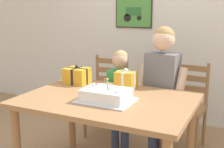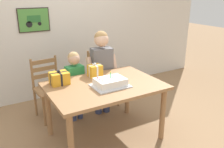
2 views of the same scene
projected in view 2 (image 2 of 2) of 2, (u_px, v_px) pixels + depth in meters
name	position (u px, v px, depth m)	size (l,w,h in m)	color
ground_plane	(105.00, 136.00, 3.27)	(20.00, 20.00, 0.00)	#997551
back_wall	(58.00, 25.00, 4.22)	(6.40, 0.11, 2.60)	silver
dining_table	(105.00, 91.00, 3.05)	(1.42, 0.99, 0.76)	#9E7047
birthday_cake	(110.00, 83.00, 2.94)	(0.44, 0.34, 0.19)	silver
gift_box_red_large	(59.00, 78.00, 3.01)	(0.23, 0.19, 0.19)	gold
gift_box_beside_cake	(95.00, 71.00, 3.27)	(0.18, 0.16, 0.20)	gold
chair_left	(49.00, 88.00, 3.65)	(0.46, 0.46, 0.92)	#996B42
chair_right	(102.00, 78.00, 4.08)	(0.44, 0.44, 0.92)	#996B42
child_older	(102.00, 65.00, 3.64)	(0.50, 0.29, 1.32)	#38426B
child_younger	(75.00, 80.00, 3.48)	(0.40, 0.23, 1.06)	#38426B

